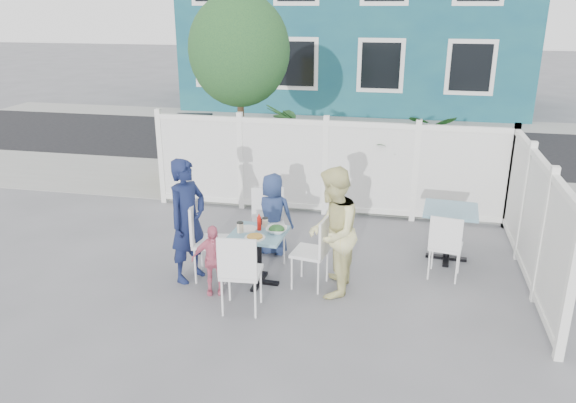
% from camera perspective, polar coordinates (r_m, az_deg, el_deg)
% --- Properties ---
extents(ground, '(80.00, 80.00, 0.00)m').
position_cam_1_polar(ground, '(7.40, 0.19, -7.67)').
color(ground, slate).
extents(near_sidewalk, '(24.00, 2.60, 0.01)m').
position_cam_1_polar(near_sidewalk, '(10.87, 4.27, 1.38)').
color(near_sidewalk, gray).
rests_on(near_sidewalk, ground).
extents(street, '(24.00, 5.00, 0.01)m').
position_cam_1_polar(street, '(14.41, 6.30, 5.86)').
color(street, black).
rests_on(street, ground).
extents(far_sidewalk, '(24.00, 1.60, 0.01)m').
position_cam_1_polar(far_sidewalk, '(17.42, 7.37, 8.20)').
color(far_sidewalk, gray).
rests_on(far_sidewalk, ground).
extents(building, '(11.00, 6.00, 6.00)m').
position_cam_1_polar(building, '(20.52, 7.15, 18.34)').
color(building, navy).
rests_on(building, ground).
extents(fence_back, '(5.86, 0.08, 1.60)m').
position_cam_1_polar(fence_back, '(9.30, 3.82, 3.27)').
color(fence_back, white).
rests_on(fence_back, ground).
extents(fence_right, '(0.08, 3.66, 1.60)m').
position_cam_1_polar(fence_right, '(7.69, 23.66, -1.93)').
color(fence_right, white).
rests_on(fence_right, ground).
extents(tree, '(1.80, 1.62, 3.59)m').
position_cam_1_polar(tree, '(10.20, -5.00, 15.03)').
color(tree, '#382316').
rests_on(tree, ground).
extents(utility_cabinet, '(0.71, 0.55, 1.21)m').
position_cam_1_polar(utility_cabinet, '(11.57, -9.53, 5.39)').
color(utility_cabinet, gold).
rests_on(utility_cabinet, ground).
extents(potted_shrub_a, '(1.35, 1.35, 1.71)m').
position_cam_1_polar(potted_shrub_a, '(10.07, -0.02, 5.02)').
color(potted_shrub_a, '#183D22').
rests_on(potted_shrub_a, ground).
extents(potted_shrub_b, '(1.79, 1.63, 1.72)m').
position_cam_1_polar(potted_shrub_b, '(9.77, 12.04, 4.15)').
color(potted_shrub_b, '#183D22').
rests_on(potted_shrub_b, ground).
extents(main_table, '(0.69, 0.69, 0.70)m').
position_cam_1_polar(main_table, '(7.03, -3.01, -4.34)').
color(main_table, teal).
rests_on(main_table, ground).
extents(spare_table, '(0.76, 0.76, 0.75)m').
position_cam_1_polar(spare_table, '(7.97, 16.12, -1.85)').
color(spare_table, teal).
rests_on(spare_table, ground).
extents(chair_left, '(0.51, 0.52, 1.01)m').
position_cam_1_polar(chair_left, '(7.24, -8.47, -3.37)').
color(chair_left, white).
rests_on(chair_left, ground).
extents(chair_right, '(0.47, 0.49, 0.94)m').
position_cam_1_polar(chair_right, '(6.94, 2.88, -4.62)').
color(chair_right, white).
rests_on(chair_right, ground).
extents(chair_back, '(0.56, 0.55, 0.99)m').
position_cam_1_polar(chair_back, '(7.75, -2.01, -1.73)').
color(chair_back, white).
rests_on(chair_back, ground).
extents(chair_near, '(0.48, 0.46, 0.98)m').
position_cam_1_polar(chair_near, '(6.37, -4.94, -6.77)').
color(chair_near, white).
rests_on(chair_near, ground).
extents(chair_spare, '(0.46, 0.45, 0.88)m').
position_cam_1_polar(chair_spare, '(7.41, 15.72, -4.02)').
color(chair_spare, white).
rests_on(chair_spare, ground).
extents(man, '(0.58, 0.68, 1.60)m').
position_cam_1_polar(man, '(7.16, -10.15, -1.92)').
color(man, '#131B40').
rests_on(man, ground).
extents(woman, '(0.61, 0.78, 1.59)m').
position_cam_1_polar(woman, '(6.72, 4.53, -3.15)').
color(woman, '#E1D650').
rests_on(woman, ground).
extents(boy, '(0.60, 0.42, 1.17)m').
position_cam_1_polar(boy, '(7.86, -1.56, -1.30)').
color(boy, navy).
rests_on(boy, ground).
extents(toddler, '(0.56, 0.36, 0.89)m').
position_cam_1_polar(toddler, '(6.89, -7.62, -5.88)').
color(toddler, '#D86682').
rests_on(toddler, ground).
extents(plate_main, '(0.25, 0.25, 0.02)m').
position_cam_1_polar(plate_main, '(6.80, -3.39, -3.69)').
color(plate_main, white).
rests_on(plate_main, main_table).
extents(plate_side, '(0.24, 0.24, 0.02)m').
position_cam_1_polar(plate_side, '(7.07, -4.10, -2.78)').
color(plate_side, white).
rests_on(plate_side, main_table).
extents(salad_bowl, '(0.26, 0.26, 0.06)m').
position_cam_1_polar(salad_bowl, '(6.95, -1.17, -2.92)').
color(salad_bowl, white).
rests_on(salad_bowl, main_table).
extents(coffee_cup_a, '(0.08, 0.08, 0.12)m').
position_cam_1_polar(coffee_cup_a, '(6.97, -4.87, -2.66)').
color(coffee_cup_a, beige).
rests_on(coffee_cup_a, main_table).
extents(coffee_cup_b, '(0.07, 0.07, 0.11)m').
position_cam_1_polar(coffee_cup_b, '(7.12, -2.35, -2.16)').
color(coffee_cup_b, beige).
rests_on(coffee_cup_b, main_table).
extents(ketchup_bottle, '(0.05, 0.05, 0.17)m').
position_cam_1_polar(ketchup_bottle, '(7.02, -2.95, -2.24)').
color(ketchup_bottle, '#B7110A').
rests_on(ketchup_bottle, main_table).
extents(salt_shaker, '(0.03, 0.03, 0.07)m').
position_cam_1_polar(salt_shaker, '(7.20, -2.95, -2.09)').
color(salt_shaker, white).
rests_on(salt_shaker, main_table).
extents(pepper_shaker, '(0.03, 0.03, 0.08)m').
position_cam_1_polar(pepper_shaker, '(7.20, -2.74, -2.07)').
color(pepper_shaker, black).
rests_on(pepper_shaker, main_table).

